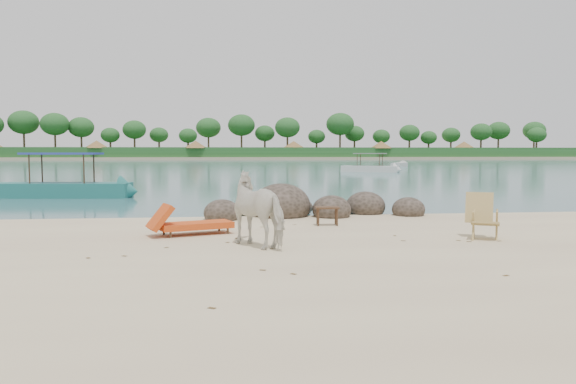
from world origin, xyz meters
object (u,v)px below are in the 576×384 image
at_px(side_table, 327,217).
at_px(lounge_chair, 196,222).
at_px(cow, 262,210).
at_px(boulders, 304,208).
at_px(boat_near, 62,160).
at_px(deck_chair, 485,218).

distance_m(side_table, lounge_chair, 3.40).
relative_size(cow, side_table, 3.00).
bearing_deg(boulders, lounge_chair, -130.60).
height_order(side_table, boat_near, boat_near).
xyz_separation_m(side_table, lounge_chair, (-3.20, -1.15, 0.07)).
bearing_deg(lounge_chair, boulders, 29.27).
bearing_deg(boulders, cow, -107.54).
height_order(cow, deck_chair, cow).
height_order(boulders, deck_chair, deck_chair).
bearing_deg(cow, boulders, -141.50).
height_order(cow, side_table, cow).
bearing_deg(side_table, boat_near, 134.42).
bearing_deg(boat_near, deck_chair, -41.46).
relative_size(boulders, deck_chair, 6.56).
xyz_separation_m(boulders, lounge_chair, (-2.97, -3.46, 0.07)).
distance_m(side_table, boat_near, 14.41).
xyz_separation_m(lounge_chair, deck_chair, (6.07, -1.46, 0.19)).
xyz_separation_m(boulders, boat_near, (-9.02, 8.66, 1.30)).
bearing_deg(deck_chair, boat_near, 159.83).
distance_m(side_table, deck_chair, 3.89).
relative_size(boulders, boat_near, 1.01).
bearing_deg(lounge_chair, side_table, -0.42).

